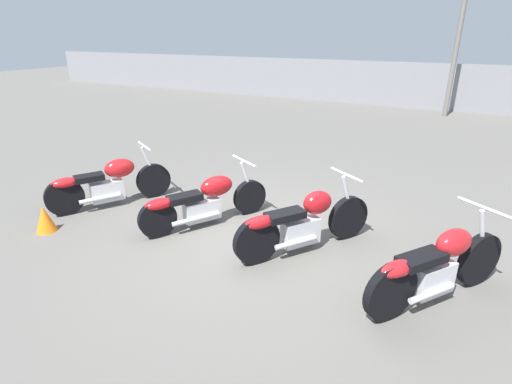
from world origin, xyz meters
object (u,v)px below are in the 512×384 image
(motorcycle_slot_1, at_px, (204,201))
(motorcycle_slot_3, at_px, (437,267))
(motorcycle_slot_0, at_px, (108,183))
(traffic_cone_near, at_px, (45,219))
(motorcycle_slot_2, at_px, (303,222))

(motorcycle_slot_1, relative_size, motorcycle_slot_3, 1.10)
(motorcycle_slot_0, xyz_separation_m, motorcycle_slot_1, (1.86, 0.17, -0.02))
(motorcycle_slot_1, distance_m, motorcycle_slot_3, 3.34)
(motorcycle_slot_3, distance_m, traffic_cone_near, 5.39)
(motorcycle_slot_2, bearing_deg, traffic_cone_near, -126.30)
(motorcycle_slot_2, xyz_separation_m, traffic_cone_near, (-3.60, -1.32, -0.22))
(motorcycle_slot_0, height_order, traffic_cone_near, motorcycle_slot_0)
(motorcycle_slot_0, distance_m, motorcycle_slot_3, 5.19)
(motorcycle_slot_0, relative_size, motorcycle_slot_2, 1.03)
(motorcycle_slot_0, bearing_deg, traffic_cone_near, -66.52)
(motorcycle_slot_2, bearing_deg, motorcycle_slot_0, -143.68)
(motorcycle_slot_0, distance_m, motorcycle_slot_2, 3.49)
(traffic_cone_near, bearing_deg, motorcycle_slot_3, 10.50)
(motorcycle_slot_0, xyz_separation_m, traffic_cone_near, (-0.11, -1.15, -0.22))
(motorcycle_slot_1, xyz_separation_m, traffic_cone_near, (-1.97, -1.32, -0.20))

